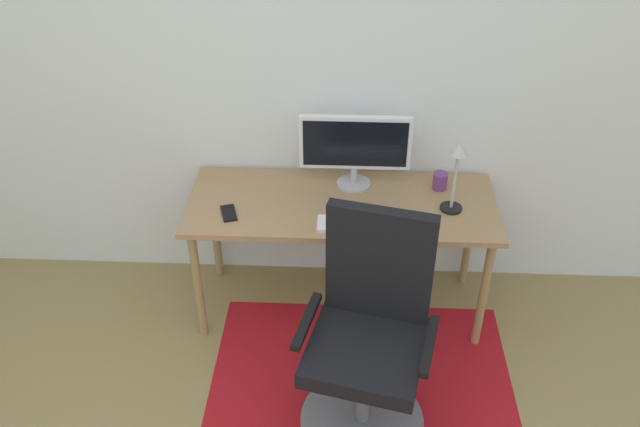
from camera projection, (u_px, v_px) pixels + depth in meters
The scene contains 10 objects.
wall_back at pixel (275, 62), 3.38m from camera, with size 6.00×0.10×2.60m, color white.
area_rug at pixel (361, 407), 3.20m from camera, with size 1.50×1.43×0.01m, color #AB151C.
desk at pixel (342, 213), 3.43m from camera, with size 1.58×0.63×0.71m.
monitor at pixel (355, 145), 3.39m from camera, with size 0.57×0.18×0.40m.
keyboard at pixel (362, 225), 3.21m from camera, with size 0.43×0.13×0.02m, color white.
computer_mouse at pixel (422, 220), 3.23m from camera, with size 0.06×0.10×0.03m, color black.
coffee_cup at pixel (440, 181), 3.47m from camera, with size 0.08×0.08×0.09m, color #6B3776.
cell_phone at pixel (229, 213), 3.30m from camera, with size 0.07×0.14×0.01m, color black.
desk_lamp at pixel (456, 170), 3.20m from camera, with size 0.11×0.11×0.38m.
office_chair at pixel (368, 351), 2.92m from camera, with size 0.63×0.58×1.08m.
Camera 1 is at (0.37, -1.00, 2.59)m, focal length 37.35 mm.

